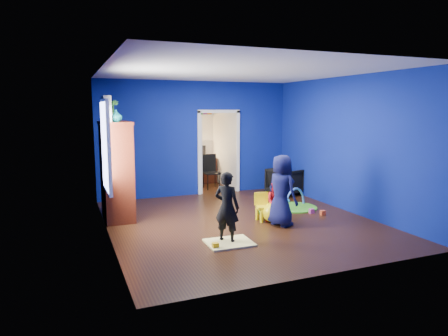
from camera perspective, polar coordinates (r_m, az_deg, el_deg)
name	(u,v)px	position (r m, az deg, el deg)	size (l,w,h in m)	color
floor	(240,222)	(7.95, 2.34, -7.65)	(5.00, 5.50, 0.01)	black
ceiling	(241,71)	(7.67, 2.48, 13.64)	(5.00, 5.50, 0.01)	white
wall_back	(197,139)	(10.24, -3.94, 4.20)	(5.00, 0.02, 2.90)	navy
wall_front	(328,168)	(5.31, 14.67, 0.00)	(5.00, 0.02, 2.90)	navy
wall_left	(106,154)	(7.04, -16.51, 1.94)	(0.02, 5.50, 2.90)	navy
wall_right	(347,144)	(8.99, 17.11, 3.26)	(0.02, 5.50, 2.90)	navy
alcove	(207,143)	(11.27, -2.39, 3.59)	(1.00, 1.75, 2.50)	silver
armchair	(285,181)	(10.43, 8.71, -1.90)	(0.74, 0.76, 0.69)	black
child_black	(227,207)	(6.63, 0.42, -5.61)	(0.43, 0.28, 1.19)	black
child_navy	(282,190)	(7.62, 8.22, -3.19)	(0.66, 0.43, 1.36)	#10103B
toddler_red	(276,202)	(7.86, 7.40, -4.85)	(0.40, 0.31, 0.81)	red
vase	(116,116)	(7.88, -15.15, 7.22)	(0.22, 0.22, 0.23)	#0C5662
potted_plant	(113,111)	(8.40, -15.60, 7.91)	(0.24, 0.24, 0.42)	#338731
tv_armoire	(117,171)	(8.27, -15.11, -0.36)	(0.58, 1.14, 1.96)	#401B0A
crt_tv	(118,168)	(8.27, -14.84, -0.07)	(0.46, 0.70, 0.54)	silver
yellow_blanket	(229,243)	(6.70, 0.74, -10.62)	(0.75, 0.60, 0.03)	#F2E07A
hopper_ball	(272,212)	(7.92, 6.92, -6.31)	(0.39, 0.39, 0.39)	yellow
kid_chair	(264,208)	(7.99, 5.73, -5.75)	(0.28, 0.28, 0.50)	yellow
play_mat	(294,207)	(9.14, 10.03, -5.55)	(1.00, 1.00, 0.03)	green
toy_arch	(294,207)	(9.14, 10.03, -5.51)	(0.89, 0.89, 0.05)	#3F8CD8
window_left	(105,146)	(7.37, -16.69, 3.00)	(0.03, 0.95, 1.55)	white
curtain	(109,159)	(7.96, -16.14, 1.23)	(0.14, 0.42, 2.40)	slate
doorway	(219,153)	(10.47, -0.79, 2.12)	(1.16, 0.10, 2.10)	white
study_desk	(200,170)	(11.97, -3.38, -0.35)	(0.88, 0.44, 0.75)	#3D140A
desk_monitor	(199,151)	(12.01, -3.59, 2.44)	(0.40, 0.05, 0.32)	black
desk_lamp	(191,152)	(11.87, -4.78, 2.26)	(0.14, 0.14, 0.14)	#FFD88C
folding_chair	(211,172)	(11.06, -1.81, -0.63)	(0.40, 0.40, 0.92)	black
book_shelf	(199,115)	(11.94, -3.62, 7.55)	(0.88, 0.24, 0.04)	white
toy_0	(323,213)	(8.64, 13.94, -6.24)	(0.10, 0.08, 0.10)	#F45728
toy_1	(288,201)	(9.56, 9.06, -4.65)	(0.11, 0.11, 0.11)	#299BEB
toy_2	(215,246)	(6.45, -1.24, -11.07)	(0.10, 0.08, 0.10)	#EDB00C
toy_3	(260,211)	(8.52, 5.11, -6.19)	(0.11, 0.11, 0.11)	green
toy_4	(312,211)	(8.74, 12.40, -6.02)	(0.10, 0.08, 0.10)	#BD4792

